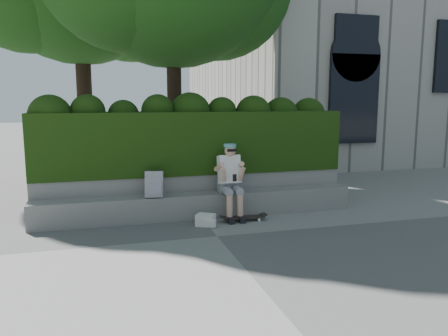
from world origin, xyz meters
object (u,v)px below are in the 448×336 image
object	(u,v)px
skateboard	(244,217)
backpack_ground	(206,220)
person	(230,178)
backpack_plaid	(154,184)

from	to	relation	value
skateboard	backpack_ground	distance (m)	0.74
person	backpack_plaid	xyz separation A→B (m)	(-1.39, 0.08, -0.07)
skateboard	person	bearing A→B (deg)	117.81
person	backpack_plaid	bearing A→B (deg)	176.65
skateboard	backpack_plaid	size ratio (longest dim) A/B	1.64
person	backpack_ground	world-z (taller)	person
person	backpack_ground	size ratio (longest dim) A/B	4.36
skateboard	backpack_plaid	world-z (taller)	backpack_plaid
backpack_plaid	skateboard	bearing A→B (deg)	-2.20
backpack_ground	skateboard	bearing A→B (deg)	40.41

